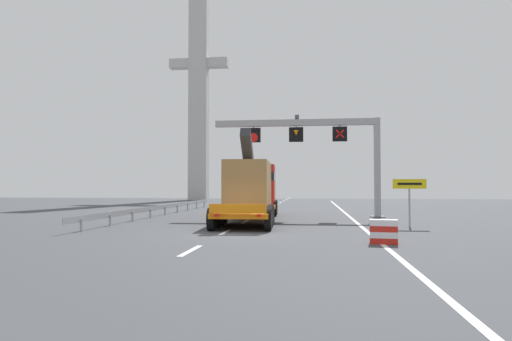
# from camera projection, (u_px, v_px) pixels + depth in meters

# --- Properties ---
(ground) EXTENTS (112.00, 112.00, 0.00)m
(ground) POSITION_uv_depth(u_px,v_px,m) (233.00, 233.00, 21.07)
(ground) COLOR #424449
(lane_markings) EXTENTS (0.20, 70.36, 0.01)m
(lane_markings) POSITION_uv_depth(u_px,v_px,m) (275.00, 206.00, 48.78)
(lane_markings) COLOR silver
(lane_markings) RESTS_ON ground
(edge_line_right) EXTENTS (0.20, 63.00, 0.01)m
(edge_line_right) POSITION_uv_depth(u_px,v_px,m) (349.00, 216.00, 32.22)
(edge_line_right) COLOR silver
(edge_line_right) RESTS_ON ground
(overhead_lane_gantry) EXTENTS (11.71, 0.90, 7.10)m
(overhead_lane_gantry) POSITION_uv_depth(u_px,v_px,m) (318.00, 138.00, 31.89)
(overhead_lane_gantry) COLOR #9EA0A5
(overhead_lane_gantry) RESTS_ON ground
(heavy_haul_truck_orange) EXTENTS (3.62, 14.16, 5.30)m
(heavy_haul_truck_orange) POSITION_uv_depth(u_px,v_px,m) (252.00, 188.00, 29.22)
(heavy_haul_truck_orange) COLOR orange
(heavy_haul_truck_orange) RESTS_ON ground
(exit_sign_yellow) EXTENTS (1.71, 0.15, 2.51)m
(exit_sign_yellow) POSITION_uv_depth(u_px,v_px,m) (409.00, 190.00, 24.01)
(exit_sign_yellow) COLOR #9EA0A5
(exit_sign_yellow) RESTS_ON ground
(crash_barrier_striped) EXTENTS (1.06, 0.63, 0.90)m
(crash_barrier_striped) POSITION_uv_depth(u_px,v_px,m) (384.00, 232.00, 17.00)
(crash_barrier_striped) COLOR red
(crash_barrier_striped) RESTS_ON ground
(guardrail_left) EXTENTS (0.13, 27.70, 0.76)m
(guardrail_left) POSITION_uv_depth(u_px,v_px,m) (164.00, 207.00, 33.73)
(guardrail_left) COLOR #999EA3
(guardrail_left) RESTS_ON ground
(bridge_pylon_distant) EXTENTS (9.00, 2.00, 33.68)m
(bridge_pylon_distant) POSITION_uv_depth(u_px,v_px,m) (199.00, 87.00, 70.16)
(bridge_pylon_distant) COLOR #B7B7B2
(bridge_pylon_distant) RESTS_ON ground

